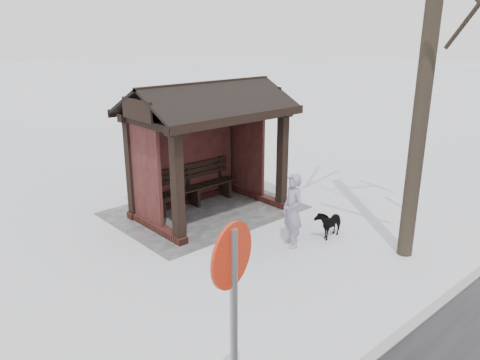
# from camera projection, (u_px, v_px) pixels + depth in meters

# --- Properties ---
(ground) EXTENTS (120.00, 120.00, 0.00)m
(ground) POSITION_uv_depth(u_px,v_px,m) (210.00, 213.00, 11.14)
(ground) COLOR silver
(ground) RESTS_ON ground
(kerb) EXTENTS (120.00, 0.15, 0.06)m
(kerb) POSITION_uv_depth(u_px,v_px,m) (431.00, 311.00, 7.24)
(kerb) COLOR gray
(kerb) RESTS_ON ground
(trampled_patch) EXTENTS (4.20, 3.20, 0.02)m
(trampled_patch) POSITION_uv_depth(u_px,v_px,m) (205.00, 210.00, 11.28)
(trampled_patch) COLOR gray
(trampled_patch) RESTS_ON ground
(bus_shelter) EXTENTS (3.60, 2.40, 3.09)m
(bus_shelter) POSITION_uv_depth(u_px,v_px,m) (204.00, 122.00, 10.59)
(bus_shelter) COLOR #361813
(bus_shelter) RESTS_ON ground
(pedestrian) EXTENTS (0.52, 0.64, 1.52)m
(pedestrian) POSITION_uv_depth(u_px,v_px,m) (293.00, 211.00, 9.23)
(pedestrian) COLOR gray
(pedestrian) RESTS_ON ground
(dog) EXTENTS (0.75, 0.42, 0.61)m
(dog) POSITION_uv_depth(u_px,v_px,m) (329.00, 223.00, 9.81)
(dog) COLOR black
(dog) RESTS_ON ground
(road_sign) EXTENTS (0.63, 0.21, 2.54)m
(road_sign) POSITION_uv_depth(u_px,v_px,m) (233.00, 294.00, 4.38)
(road_sign) COLOR gray
(road_sign) RESTS_ON ground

